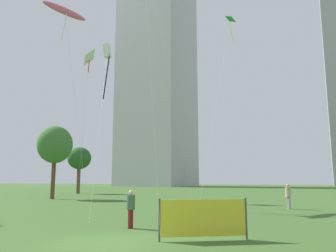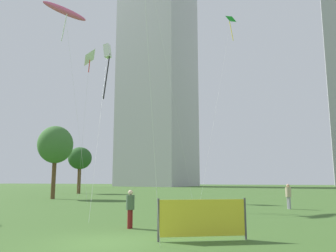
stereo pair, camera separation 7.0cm
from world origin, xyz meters
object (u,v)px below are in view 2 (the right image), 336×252
object	(u,v)px
person_standing_1	(288,195)
distant_highrise_1	(157,41)
kite_flying_5	(89,59)
park_tree_2	(80,159)
event_banner	(203,218)
kite_flying_3	(107,55)
kite_flying_6	(231,23)
person_standing_3	(130,206)
park_tree_0	(55,145)
kite_flying_2	(65,12)

from	to	relation	value
person_standing_1	distant_highrise_1	distance (m)	100.85
kite_flying_5	distant_highrise_1	size ratio (longest dim) A/B	0.17
kite_flying_5	park_tree_2	bearing A→B (deg)	126.08
event_banner	kite_flying_3	bearing A→B (deg)	132.70
kite_flying_6	distant_highrise_1	distance (m)	71.57
person_standing_3	kite_flying_5	xyz separation A→B (m)	(-14.80, 18.95, 15.53)
kite_flying_5	event_banner	bearing A→B (deg)	-48.26
park_tree_2	kite_flying_6	bearing A→B (deg)	3.46
person_standing_3	person_standing_1	bearing A→B (deg)	155.84
person_standing_1	kite_flying_3	size ratio (longest dim) A/B	0.13
kite_flying_6	event_banner	world-z (taller)	kite_flying_6
park_tree_2	event_banner	bearing A→B (deg)	-50.30
kite_flying_3	park_tree_2	world-z (taller)	kite_flying_3
kite_flying_5	park_tree_2	distance (m)	19.20
park_tree_2	distant_highrise_1	bearing A→B (deg)	99.18
kite_flying_6	park_tree_0	world-z (taller)	kite_flying_6
kite_flying_3	kite_flying_6	size ratio (longest dim) A/B	0.52
person_standing_1	kite_flying_2	size ratio (longest dim) A/B	0.10
distant_highrise_1	park_tree_0	bearing A→B (deg)	-65.42
kite_flying_5	park_tree_0	xyz separation A→B (m)	(-3.57, -0.83, -10.35)
person_standing_3	kite_flying_3	distance (m)	17.15
kite_flying_2	kite_flying_3	bearing A→B (deg)	-15.37
kite_flying_3	park_tree_0	world-z (taller)	kite_flying_3
person_standing_1	person_standing_3	xyz separation A→B (m)	(-6.93, -12.96, -0.08)
person_standing_1	park_tree_0	world-z (taller)	park_tree_0
person_standing_1	person_standing_3	world-z (taller)	person_standing_1
person_standing_3	park_tree_2	xyz separation A→B (m)	(-24.05, 31.64, 4.49)
kite_flying_2	park_tree_2	bearing A→B (deg)	118.79
kite_flying_2	park_tree_2	size ratio (longest dim) A/B	2.65
person_standing_3	distant_highrise_1	distance (m)	108.86
park_tree_0	event_banner	distance (m)	30.38
kite_flying_5	kite_flying_3	bearing A→B (deg)	-49.60
person_standing_3	distant_highrise_1	bearing A→B (deg)	-155.71
kite_flying_3	event_banner	world-z (taller)	kite_flying_3
kite_flying_5	event_banner	xyz separation A→B (m)	(18.62, -20.87, -15.72)
person_standing_1	kite_flying_5	world-z (taller)	kite_flying_5
kite_flying_3	kite_flying_5	distance (m)	12.24
kite_flying_6	park_tree_2	xyz separation A→B (m)	(-24.36, -1.47, -19.88)
kite_flying_5	kite_flying_6	bearing A→B (deg)	43.16
park_tree_0	person_standing_1	bearing A→B (deg)	-11.53
person_standing_3	kite_flying_5	size ratio (longest dim) A/B	0.10
kite_flying_3	kite_flying_5	size ratio (longest dim) A/B	0.79
person_standing_1	event_banner	bearing A→B (deg)	133.72
kite_flying_5	kite_flying_6	distance (m)	22.52
distant_highrise_1	park_tree_2	bearing A→B (deg)	-68.08
kite_flying_5	park_tree_0	distance (m)	10.98
event_banner	kite_flying_5	bearing A→B (deg)	131.74
kite_flying_2	park_tree_2	xyz separation A→B (m)	(-10.98, 19.99, -13.20)
kite_flying_3	person_standing_3	bearing A→B (deg)	-54.29
kite_flying_6	park_tree_2	bearing A→B (deg)	-176.54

